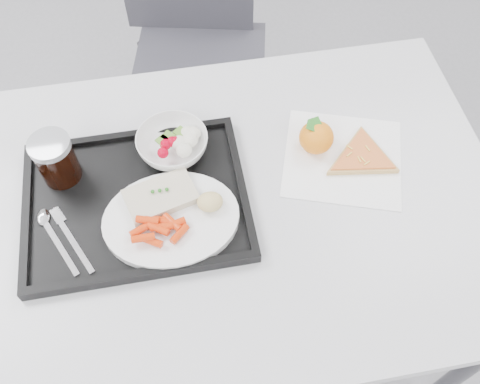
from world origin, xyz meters
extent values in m
cube|color=silver|center=(0.00, 0.30, 0.73)|extent=(1.20, 0.80, 0.03)
cylinder|color=#47474C|center=(0.54, -0.04, 0.36)|extent=(0.04, 0.04, 0.72)
cylinder|color=#47474C|center=(-0.54, 0.64, 0.36)|extent=(0.04, 0.04, 0.72)
cylinder|color=#47474C|center=(0.54, 0.64, 0.36)|extent=(0.04, 0.04, 0.72)
cube|color=#323239|center=(0.04, 1.00, 0.45)|extent=(0.50, 0.50, 0.04)
cylinder|color=#47474C|center=(-0.14, 0.82, 0.21)|extent=(0.03, 0.03, 0.43)
cylinder|color=#47474C|center=(0.22, 0.82, 0.21)|extent=(0.03, 0.03, 0.43)
cylinder|color=#47474C|center=(-0.14, 1.18, 0.21)|extent=(0.03, 0.03, 0.43)
cylinder|color=#47474C|center=(0.22, 1.18, 0.21)|extent=(0.03, 0.03, 0.43)
cube|color=black|center=(-0.16, 0.33, 0.76)|extent=(0.45, 0.35, 0.01)
cube|color=black|center=(-0.16, 0.49, 0.77)|extent=(0.45, 0.02, 0.01)
cube|color=black|center=(-0.16, 0.16, 0.77)|extent=(0.45, 0.02, 0.01)
cube|color=black|center=(0.05, 0.33, 0.77)|extent=(0.02, 0.32, 0.01)
cube|color=black|center=(-0.38, 0.33, 0.77)|extent=(0.02, 0.32, 0.01)
cylinder|color=white|center=(-0.10, 0.26, 0.77)|extent=(0.27, 0.27, 0.02)
cube|color=beige|center=(-0.11, 0.31, 0.79)|extent=(0.15, 0.12, 0.02)
sphere|color=#236B1C|center=(-0.12, 0.31, 0.81)|extent=(0.01, 0.01, 0.01)
sphere|color=#236B1C|center=(-0.11, 0.31, 0.81)|extent=(0.01, 0.01, 0.01)
sphere|color=#236B1C|center=(-0.10, 0.31, 0.81)|extent=(0.01, 0.01, 0.01)
ellipsoid|color=#E3B580|center=(-0.02, 0.27, 0.80)|extent=(0.06, 0.06, 0.03)
imported|color=white|center=(-0.07, 0.44, 0.79)|extent=(0.15, 0.15, 0.05)
cylinder|color=black|center=(-0.31, 0.42, 0.81)|extent=(0.08, 0.08, 0.10)
cylinder|color=#A5A8AD|center=(-0.31, 0.42, 0.87)|extent=(0.08, 0.08, 0.01)
cube|color=silver|center=(-0.31, 0.25, 0.77)|extent=(0.08, 0.14, 0.00)
ellipsoid|color=silver|center=(-0.35, 0.32, 0.77)|extent=(0.04, 0.05, 0.01)
cube|color=silver|center=(-0.29, 0.25, 0.77)|extent=(0.08, 0.14, 0.00)
cube|color=silver|center=(-0.32, 0.32, 0.77)|extent=(0.03, 0.04, 0.00)
cube|color=white|center=(0.29, 0.36, 0.75)|extent=(0.31, 0.31, 0.00)
ellipsoid|color=orange|center=(0.23, 0.40, 0.79)|extent=(0.09, 0.09, 0.07)
cube|color=#236B1C|center=(0.23, 0.40, 0.81)|extent=(0.03, 0.05, 0.02)
cube|color=#236B1C|center=(0.23, 0.40, 0.81)|extent=(0.06, 0.04, 0.02)
cylinder|color=tan|center=(0.33, 0.35, 0.76)|extent=(0.23, 0.23, 0.01)
cylinder|color=#AF2A1B|center=(0.33, 0.35, 0.77)|extent=(0.21, 0.21, 0.00)
cube|color=#EABC47|center=(0.33, 0.33, 0.77)|extent=(0.02, 0.01, 0.00)
cube|color=#EABC47|center=(0.31, 0.34, 0.77)|extent=(0.00, 0.02, 0.00)
cube|color=#EABC47|center=(0.30, 0.36, 0.77)|extent=(0.02, 0.01, 0.00)
cube|color=#EABC47|center=(0.32, 0.34, 0.77)|extent=(0.01, 0.02, 0.00)
cube|color=#EABC47|center=(0.30, 0.38, 0.77)|extent=(0.01, 0.01, 0.00)
cube|color=#EABC47|center=(0.34, 0.37, 0.77)|extent=(0.01, 0.02, 0.00)
cylinder|color=red|center=(-0.14, 0.25, 0.80)|extent=(0.05, 0.03, 0.01)
cylinder|color=red|center=(-0.12, 0.24, 0.79)|extent=(0.04, 0.02, 0.01)
cylinder|color=red|center=(-0.14, 0.21, 0.79)|extent=(0.05, 0.04, 0.01)
cylinder|color=red|center=(-0.12, 0.23, 0.80)|extent=(0.04, 0.04, 0.01)
cylinder|color=red|center=(-0.15, 0.24, 0.79)|extent=(0.05, 0.03, 0.01)
cylinder|color=red|center=(-0.09, 0.24, 0.79)|extent=(0.04, 0.04, 0.01)
cylinder|color=red|center=(-0.12, 0.25, 0.79)|extent=(0.05, 0.03, 0.01)
cylinder|color=red|center=(-0.15, 0.22, 0.80)|extent=(0.04, 0.01, 0.01)
cylinder|color=red|center=(-0.09, 0.24, 0.79)|extent=(0.05, 0.03, 0.01)
cylinder|color=red|center=(-0.08, 0.22, 0.79)|extent=(0.04, 0.04, 0.01)
sphere|color=#AD0016|center=(-0.07, 0.43, 0.80)|extent=(0.02, 0.02, 0.02)
sphere|color=#AD0016|center=(-0.09, 0.41, 0.80)|extent=(0.02, 0.02, 0.02)
sphere|color=#AD0016|center=(-0.06, 0.43, 0.80)|extent=(0.02, 0.02, 0.02)
sphere|color=#AD0016|center=(-0.09, 0.43, 0.80)|extent=(0.02, 0.02, 0.02)
ellipsoid|color=silver|center=(-0.06, 0.43, 0.80)|extent=(0.03, 0.03, 0.03)
ellipsoid|color=silver|center=(-0.03, 0.45, 0.80)|extent=(0.03, 0.03, 0.03)
ellipsoid|color=silver|center=(-0.04, 0.45, 0.80)|extent=(0.03, 0.03, 0.03)
ellipsoid|color=silver|center=(-0.04, 0.43, 0.80)|extent=(0.03, 0.03, 0.03)
ellipsoid|color=silver|center=(-0.05, 0.41, 0.80)|extent=(0.03, 0.03, 0.03)
cube|color=#548429|center=(-0.05, 0.45, 0.80)|extent=(0.03, 0.03, 0.00)
cube|color=#548429|center=(-0.09, 0.44, 0.80)|extent=(0.03, 0.03, 0.00)
cube|color=#548429|center=(-0.08, 0.45, 0.80)|extent=(0.03, 0.03, 0.00)
camera|label=1|loc=(-0.06, -0.28, 1.68)|focal=40.00mm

